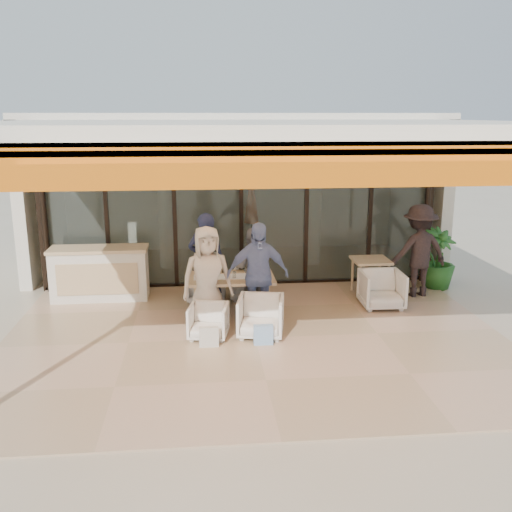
# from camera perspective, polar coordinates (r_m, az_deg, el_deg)

# --- Properties ---
(ground) EXTENTS (70.00, 70.00, 0.00)m
(ground) POSITION_cam_1_polar(r_m,az_deg,el_deg) (9.21, -0.08, -8.33)
(ground) COLOR #C6B293
(ground) RESTS_ON ground
(terrace_floor) EXTENTS (8.00, 6.00, 0.01)m
(terrace_floor) POSITION_cam_1_polar(r_m,az_deg,el_deg) (9.21, -0.08, -8.30)
(terrace_floor) COLOR tan
(terrace_floor) RESTS_ON ground
(terrace_structure) EXTENTS (8.00, 6.00, 3.40)m
(terrace_structure) POSITION_cam_1_polar(r_m,az_deg,el_deg) (8.26, 0.10, 12.26)
(terrace_structure) COLOR silver
(terrace_structure) RESTS_ON ground
(glass_storefront) EXTENTS (8.08, 0.10, 3.20)m
(glass_storefront) POSITION_cam_1_polar(r_m,az_deg,el_deg) (11.67, -1.50, 4.62)
(glass_storefront) COLOR #9EADA3
(glass_storefront) RESTS_ON ground
(interior_block) EXTENTS (9.05, 3.62, 3.52)m
(interior_block) POSITION_cam_1_polar(r_m,az_deg,el_deg) (13.88, -2.18, 8.73)
(interior_block) COLOR silver
(interior_block) RESTS_ON ground
(host_counter) EXTENTS (1.85, 0.65, 1.04)m
(host_counter) POSITION_cam_1_polar(r_m,az_deg,el_deg) (11.35, -15.34, -1.68)
(host_counter) COLOR silver
(host_counter) RESTS_ON ground
(dining_table) EXTENTS (1.50, 0.90, 0.93)m
(dining_table) POSITION_cam_1_polar(r_m,az_deg,el_deg) (9.98, -2.54, -2.39)
(dining_table) COLOR #D9BC84
(dining_table) RESTS_ON ground
(chair_far_left) EXTENTS (0.76, 0.72, 0.73)m
(chair_far_left) POSITION_cam_1_polar(r_m,az_deg,el_deg) (10.97, -4.95, -2.67)
(chair_far_left) COLOR silver
(chair_far_left) RESTS_ON ground
(chair_far_right) EXTENTS (0.79, 0.76, 0.68)m
(chair_far_right) POSITION_cam_1_polar(r_m,az_deg,el_deg) (11.01, -0.57, -2.69)
(chair_far_right) COLOR silver
(chair_far_right) RESTS_ON ground
(chair_near_left) EXTENTS (0.69, 0.66, 0.62)m
(chair_near_left) POSITION_cam_1_polar(r_m,az_deg,el_deg) (9.18, -4.79, -6.39)
(chair_near_left) COLOR silver
(chair_near_left) RESTS_ON ground
(chair_near_right) EXTENTS (0.83, 0.79, 0.73)m
(chair_near_right) POSITION_cam_1_polar(r_m,az_deg,el_deg) (9.21, 0.47, -5.89)
(chair_near_right) COLOR silver
(chair_near_right) RESTS_ON ground
(diner_navy) EXTENTS (0.73, 0.54, 1.81)m
(diner_navy) POSITION_cam_1_polar(r_m,az_deg,el_deg) (10.34, -4.98, -0.59)
(diner_navy) COLOR #181E35
(diner_navy) RESTS_ON ground
(diner_grey) EXTENTS (0.89, 0.80, 1.52)m
(diner_grey) POSITION_cam_1_polar(r_m,az_deg,el_deg) (10.42, -0.34, -1.25)
(diner_grey) COLOR slate
(diner_grey) RESTS_ON ground
(diner_cream) EXTENTS (0.93, 0.69, 1.73)m
(diner_cream) POSITION_cam_1_polar(r_m,az_deg,el_deg) (9.48, -4.90, -2.17)
(diner_cream) COLOR beige
(diner_cream) RESTS_ON ground
(diner_periwinkle) EXTENTS (1.07, 0.50, 1.79)m
(diner_periwinkle) POSITION_cam_1_polar(r_m,az_deg,el_deg) (9.52, 0.16, -1.90)
(diner_periwinkle) COLOR #677DAD
(diner_periwinkle) RESTS_ON ground
(tote_bag_cream) EXTENTS (0.30, 0.10, 0.34)m
(tote_bag_cream) POSITION_cam_1_polar(r_m,az_deg,el_deg) (8.86, -4.72, -8.13)
(tote_bag_cream) COLOR silver
(tote_bag_cream) RESTS_ON ground
(tote_bag_blue) EXTENTS (0.30, 0.10, 0.34)m
(tote_bag_blue) POSITION_cam_1_polar(r_m,az_deg,el_deg) (8.91, 0.74, -7.96)
(tote_bag_blue) COLOR #99BFD8
(tote_bag_blue) RESTS_ON ground
(side_table) EXTENTS (0.70, 0.70, 0.74)m
(side_table) POSITION_cam_1_polar(r_m,az_deg,el_deg) (11.41, 11.39, -0.82)
(side_table) COLOR #D9BC84
(side_table) RESTS_ON ground
(side_chair) EXTENTS (0.77, 0.72, 0.77)m
(side_chair) POSITION_cam_1_polar(r_m,az_deg,el_deg) (10.79, 12.47, -3.13)
(side_chair) COLOR silver
(side_chair) RESTS_ON ground
(standing_woman) EXTENTS (1.27, 0.84, 1.83)m
(standing_woman) POSITION_cam_1_polar(r_m,az_deg,el_deg) (11.52, 15.96, 0.47)
(standing_woman) COLOR black
(standing_woman) RESTS_ON ground
(potted_palm) EXTENTS (0.90, 0.90, 1.25)m
(potted_palm) POSITION_cam_1_polar(r_m,az_deg,el_deg) (12.26, 17.72, -0.25)
(potted_palm) COLOR #1E5919
(potted_palm) RESTS_ON ground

